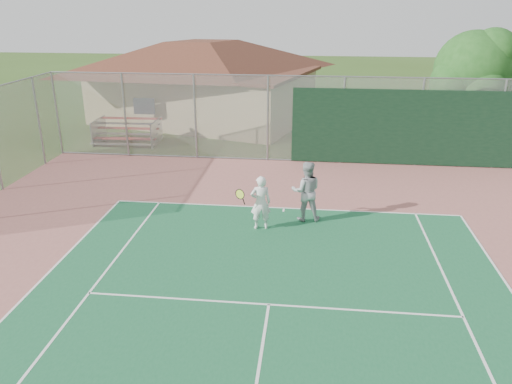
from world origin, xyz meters
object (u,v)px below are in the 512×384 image
at_px(bleachers, 127,131).
at_px(player_grey_back, 306,192).
at_px(player_white_front, 260,203).
at_px(clubhouse, 203,73).
at_px(tree, 475,72).

relative_size(bleachers, player_grey_back, 1.63).
bearing_deg(player_white_front, clubhouse, -82.87).
bearing_deg(tree, player_white_front, -132.28).
bearing_deg(player_grey_back, clubhouse, -70.82).
distance_m(clubhouse, player_white_front, 14.78).
xyz_separation_m(tree, player_white_front, (-8.06, -8.86, -2.65)).
relative_size(tree, player_grey_back, 2.87).
bearing_deg(clubhouse, bleachers, -99.60).
height_order(bleachers, tree, tree).
xyz_separation_m(clubhouse, player_grey_back, (5.89, -13.16, -1.65)).
distance_m(bleachers, tree, 15.48).
bearing_deg(player_white_front, tree, -143.40).
bearing_deg(tree, bleachers, -179.33).
bearing_deg(bleachers, tree, -0.74).
bearing_deg(bleachers, player_white_front, -51.96).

